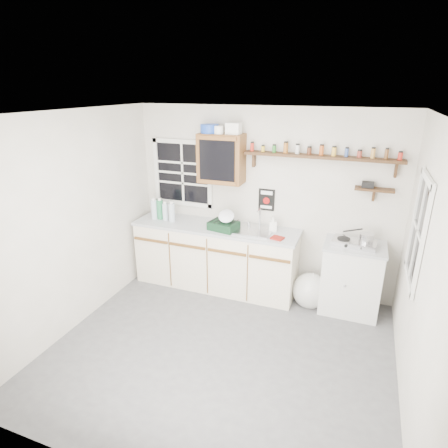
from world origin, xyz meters
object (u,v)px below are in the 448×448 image
Objects in this scene: spice_shelf at (321,156)px; dish_rack at (225,223)px; right_cabinet at (351,278)px; upper_cabinet at (221,159)px; main_cabinet at (216,256)px; hotplate at (354,243)px.

dish_rack is at bearing -165.33° from spice_shelf.
right_cabinet is 2.26m from upper_cabinet.
right_cabinet is 1.40× the size of upper_cabinet.
main_cabinet is 2.54× the size of right_cabinet.
upper_cabinet is (0.03, 0.14, 1.36)m from main_cabinet.
hotplate is (-0.02, -0.02, 0.49)m from right_cabinet.
upper_cabinet reaches higher than hotplate.
main_cabinet is at bearing -179.21° from right_cabinet.
main_cabinet is 4.32× the size of hotplate.
upper_cabinet is at bearing 176.24° from right_cabinet.
upper_cabinet is 1.22× the size of hotplate.
spice_shelf is at bearing 25.39° from dish_rack.
upper_cabinet is at bearing -178.41° from hotplate.
upper_cabinet is at bearing 76.32° from main_cabinet.
main_cabinet is 3.55× the size of upper_cabinet.
spice_shelf is at bearing 3.11° from upper_cabinet.
right_cabinet is 0.48× the size of spice_shelf.
spice_shelf is 1.50m from dish_rack.
right_cabinet is 1.58m from spice_shelf.
upper_cabinet is at bearing -176.89° from spice_shelf.
main_cabinet is at bearing -173.80° from hotplate.
hotplate is at bearing -22.17° from spice_shelf.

